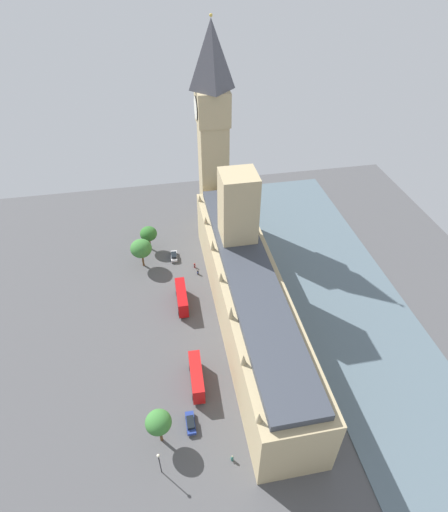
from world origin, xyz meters
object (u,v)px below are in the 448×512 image
object	(u,v)px
parliament_building	(247,290)
pedestrian_kerbside	(232,458)
clock_tower	(213,131)
pedestrian_opposite_hall	(195,265)
double_decker_bus_near_tower	(182,297)
car_blue_under_trees	(191,423)
street_lamp_slot_10	(159,460)
pedestrian_leading	(198,272)
plane_tree_corner	(158,422)
car_silver_midblock	(174,256)
plane_tree_trailing	(149,234)
plane_tree_far_end	(141,248)
double_decker_bus_by_river_gate	(197,377)

from	to	relation	value
parliament_building	pedestrian_kerbside	world-z (taller)	parliament_building
clock_tower	pedestrian_opposite_hall	bearing A→B (deg)	66.31
parliament_building	double_decker_bus_near_tower	size ratio (longest dim) A/B	7.15
car_blue_under_trees	street_lamp_slot_10	bearing A→B (deg)	-128.28
pedestrian_leading	plane_tree_corner	xyz separation A→B (m)	(13.40, 46.07, 5.73)
parliament_building	car_silver_midblock	size ratio (longest dim) A/B	15.92
clock_tower	plane_tree_trailing	distance (m)	34.90
plane_tree_far_end	plane_tree_corner	bearing A→B (deg)	91.60
pedestrian_leading	car_blue_under_trees	bearing A→B (deg)	105.79
parliament_building	double_decker_bus_by_river_gate	world-z (taller)	parliament_building
parliament_building	double_decker_bus_near_tower	world-z (taller)	parliament_building
pedestrian_leading	plane_tree_corner	world-z (taller)	plane_tree_corner
pedestrian_kerbside	double_decker_bus_by_river_gate	bearing A→B (deg)	2.49
parliament_building	double_decker_bus_by_river_gate	bearing A→B (deg)	48.96
pedestrian_kerbside	plane_tree_far_end	xyz separation A→B (m)	(14.05, -58.98, 5.51)
clock_tower	car_silver_midblock	size ratio (longest dim) A/B	12.74
double_decker_bus_by_river_gate	plane_tree_far_end	distance (m)	42.96
double_decker_bus_near_tower	street_lamp_slot_10	bearing A→B (deg)	79.34
clock_tower	street_lamp_slot_10	xyz separation A→B (m)	(22.68, 76.52, -26.54)
double_decker_bus_by_river_gate	street_lamp_slot_10	world-z (taller)	street_lamp_slot_10
double_decker_bus_by_river_gate	pedestrian_kerbside	bearing A→B (deg)	-74.46
parliament_building	pedestrian_leading	bearing A→B (deg)	-62.05
plane_tree_trailing	street_lamp_slot_10	world-z (taller)	plane_tree_trailing
street_lamp_slot_10	car_silver_midblock	bearing A→B (deg)	-97.46
pedestrian_opposite_hall	plane_tree_corner	size ratio (longest dim) A/B	0.19
plane_tree_corner	plane_tree_far_end	distance (m)	52.72
double_decker_bus_near_tower	plane_tree_far_end	distance (m)	20.17
car_blue_under_trees	pedestrian_kerbside	bearing A→B (deg)	-50.38
clock_tower	plane_tree_trailing	xyz separation A→B (m)	(21.39, 10.38, -25.55)
street_lamp_slot_10	car_blue_under_trees	bearing A→B (deg)	-128.50
car_silver_midblock	plane_tree_far_end	size ratio (longest dim) A/B	0.54
parliament_building	pedestrian_leading	size ratio (longest dim) A/B	46.10
double_decker_bus_near_tower	plane_tree_corner	bearing A→B (deg)	78.14
pedestrian_opposite_hall	pedestrian_leading	bearing A→B (deg)	130.44
plane_tree_trailing	plane_tree_far_end	world-z (taller)	plane_tree_far_end
double_decker_bus_by_river_gate	pedestrian_leading	xyz separation A→B (m)	(-5.04, -35.05, -1.90)
double_decker_bus_near_tower	pedestrian_kerbside	distance (m)	41.75
car_silver_midblock	double_decker_bus_near_tower	distance (m)	19.19
pedestrian_kerbside	pedestrian_leading	bearing A→B (deg)	-12.09
plane_tree_trailing	plane_tree_corner	size ratio (longest dim) A/B	0.90
plane_tree_corner	street_lamp_slot_10	distance (m)	6.31
pedestrian_leading	plane_tree_far_end	world-z (taller)	plane_tree_far_end
clock_tower	pedestrian_kerbside	world-z (taller)	clock_tower
parliament_building	pedestrian_kerbside	xyz separation A→B (m)	(10.47, 34.18, -8.55)
car_blue_under_trees	pedestrian_kerbside	xyz separation A→B (m)	(-6.72, 8.17, -0.16)
pedestrian_kerbside	plane_tree_corner	world-z (taller)	plane_tree_corner
clock_tower	pedestrian_kerbside	xyz separation A→B (m)	(9.67, 76.78, -30.44)
car_silver_midblock	street_lamp_slot_10	xyz separation A→B (m)	(7.89, 60.28, 3.74)
double_decker_bus_near_tower	clock_tower	bearing A→B (deg)	-111.59
plane_tree_trailing	street_lamp_slot_10	bearing A→B (deg)	88.88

